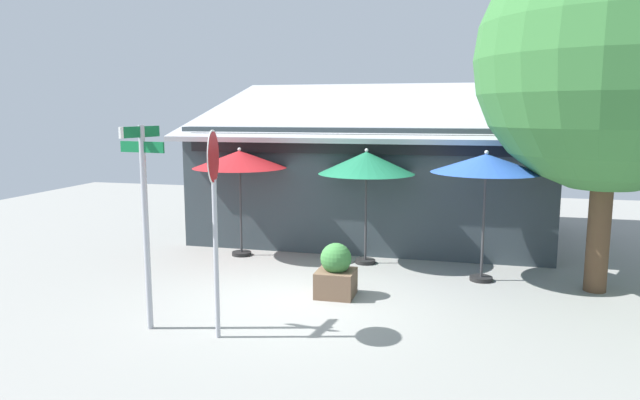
% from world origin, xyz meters
% --- Properties ---
extents(ground_plane, '(28.00, 28.00, 0.10)m').
position_xyz_m(ground_plane, '(0.00, 0.00, -0.05)').
color(ground_plane, gray).
extents(cafe_building, '(9.06, 5.94, 4.13)m').
position_xyz_m(cafe_building, '(0.49, 5.95, 1.55)').
color(cafe_building, '#333D42').
rests_on(cafe_building, ground).
extents(street_sign_post, '(0.77, 0.83, 3.08)m').
position_xyz_m(street_sign_post, '(-1.76, -1.85, 1.86)').
color(street_sign_post, '#A8AAB2').
rests_on(street_sign_post, ground).
extents(stop_sign, '(0.18, 0.74, 3.03)m').
position_xyz_m(stop_sign, '(-0.61, -1.91, 2.10)').
color(stop_sign, '#A8AAB2').
rests_on(stop_sign, ground).
extents(patio_umbrella_crimson_left, '(2.12, 2.12, 2.48)m').
position_xyz_m(patio_umbrella_crimson_left, '(-2.10, 2.72, 2.19)').
color(patio_umbrella_crimson_left, black).
rests_on(patio_umbrella_crimson_left, ground).
extents(patio_umbrella_forest_green_center, '(2.06, 2.06, 2.50)m').
position_xyz_m(patio_umbrella_forest_green_center, '(0.78, 2.72, 2.18)').
color(patio_umbrella_forest_green_center, black).
rests_on(patio_umbrella_forest_green_center, ground).
extents(patio_umbrella_royal_blue_right, '(2.09, 2.09, 2.55)m').
position_xyz_m(patio_umbrella_royal_blue_right, '(3.20, 1.98, 2.28)').
color(patio_umbrella_royal_blue_right, black).
rests_on(patio_umbrella_royal_blue_right, ground).
extents(shade_tree, '(5.11, 4.67, 6.52)m').
position_xyz_m(shade_tree, '(5.48, 1.71, 4.08)').
color(shade_tree, brown).
rests_on(shade_tree, ground).
extents(sidewalk_planter, '(0.67, 0.67, 0.97)m').
position_xyz_m(sidewalk_planter, '(0.65, 0.37, 0.44)').
color(sidewalk_planter, brown).
rests_on(sidewalk_planter, ground).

